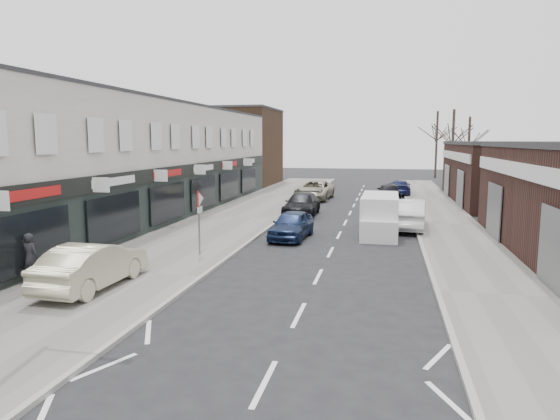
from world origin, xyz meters
The scene contains 18 objects.
pavement_left centered at (-6.75, 22.00, 0.06)m, with size 5.50×64.00×0.12m, color slate.
pavement_right centered at (5.75, 22.00, 0.06)m, with size 3.50×64.00×0.12m, color slate.
shop_terrace_left centered at (-13.50, 19.50, 3.55)m, with size 8.00×41.00×7.10m, color silver.
brick_block_far centered at (-13.50, 45.00, 4.00)m, with size 8.00×10.00×8.00m, color #442E1D.
right_unit_far centered at (12.50, 34.00, 2.25)m, with size 10.00×16.00×4.50m, color #391F1A.
tree_far_a centered at (9.00, 48.00, 0.00)m, with size 3.60×3.60×8.00m, color #382D26, non-canonical shape.
tree_far_b centered at (11.50, 54.00, 0.00)m, with size 3.60×3.60×7.50m, color #382D26, non-canonical shape.
tree_far_c centered at (8.50, 60.00, 0.00)m, with size 3.60×3.60×8.50m, color #382D26, non-canonical shape.
warning_sign centered at (-5.16, 12.00, 2.20)m, with size 0.12×0.80×2.70m.
white_van centered at (2.00, 18.82, 0.95)m, with size 1.86×5.16×2.00m.
sedan_on_pavement centered at (-6.80, 6.82, 0.85)m, with size 1.54×4.41×1.45m, color #BEBA98.
pedestrian centered at (-9.20, 7.00, 0.94)m, with size 0.60×0.39×1.64m, color black.
parked_car_left_a centered at (-2.20, 16.60, 0.69)m, with size 1.62×4.03×1.37m, color #162446.
parked_car_left_b centered at (-2.97, 24.24, 0.71)m, with size 2.00×4.91×1.42m, color black.
parked_car_left_c centered at (-3.40, 33.13, 0.77)m, with size 2.56×5.55×1.54m, color #A09880.
parked_car_right_a centered at (3.50, 20.50, 0.82)m, with size 1.75×5.01×1.65m, color silver.
parked_car_right_b centered at (2.53, 33.02, 0.75)m, with size 1.77×4.40×1.50m, color black.
parked_car_right_c centered at (3.49, 38.12, 0.66)m, with size 1.84×4.54×1.32m, color #141940.
Camera 1 is at (2.23, -7.04, 4.77)m, focal length 32.00 mm.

